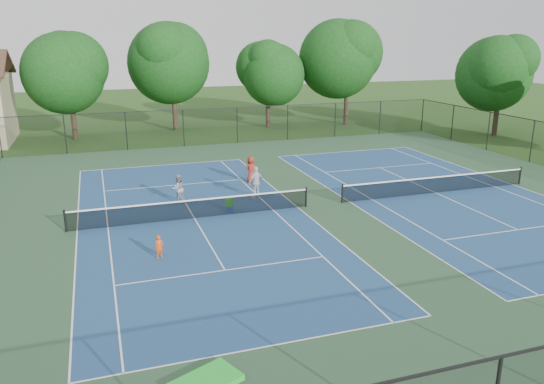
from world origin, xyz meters
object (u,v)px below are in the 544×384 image
object	(u,v)px
tree_side_e	(502,70)
ball_crate	(229,209)
tree_back_a	(68,69)
tree_back_c	(268,71)
tree_back_d	(348,56)
child_player	(159,247)
bystander_c	(251,169)
instructor	(178,189)
bystander_a	(256,182)
tree_back_b	(172,59)
ball_hopper	(229,202)

from	to	relation	value
tree_side_e	ball_crate	size ratio (longest dim) A/B	22.13
tree_back_a	ball_crate	bearing A→B (deg)	-71.31
tree_back_c	tree_back_d	size ratio (longest dim) A/B	0.81
child_player	bystander_c	bearing A→B (deg)	33.71
tree_side_e	instructor	bearing A→B (deg)	-159.80
tree_back_c	bystander_a	size ratio (longest dim) A/B	4.66
tree_back_b	tree_side_e	world-z (taller)	tree_back_b
tree_back_a	ball_crate	world-z (taller)	tree_back_a
tree_back_a	tree_back_b	world-z (taller)	tree_back_b
instructor	tree_back_a	bearing A→B (deg)	-90.66
tree_back_a	tree_back_c	world-z (taller)	tree_back_a
tree_back_b	ball_hopper	size ratio (longest dim) A/B	24.71
child_player	bystander_a	distance (m)	9.17
tree_back_d	bystander_a	bearing A→B (deg)	-126.68
bystander_a	ball_crate	xyz separation A→B (m)	(-2.00, -1.86, -0.76)
tree_back_c	bystander_c	distance (m)	21.27
tree_side_e	bystander_c	xyz separation A→B (m)	(-25.42, -8.38, -4.99)
tree_back_c	tree_back_a	bearing A→B (deg)	-176.82
instructor	bystander_c	xyz separation A→B (m)	(4.90, 2.78, 0.02)
tree_side_e	instructor	world-z (taller)	tree_side_e
tree_back_c	child_player	xyz separation A→B (m)	(-14.22, -29.38, -4.99)
ball_hopper	tree_side_e	bearing A→B (deg)	25.59
child_player	tree_back_c	bearing A→B (deg)	42.09
instructor	ball_hopper	size ratio (longest dim) A/B	3.93
tree_back_c	instructor	distance (m)	25.79
tree_back_a	bystander_a	size ratio (longest dim) A/B	5.08
tree_side_e	tree_back_a	bearing A→B (deg)	164.48
tree_side_e	ball_hopper	xyz separation A→B (m)	(-28.07, -13.44, -5.33)
tree_back_d	child_player	size ratio (longest dim) A/B	10.65
instructor	bystander_c	bearing A→B (deg)	-166.10
bystander_c	ball_hopper	world-z (taller)	bystander_c
tree_back_a	bystander_c	bearing A→B (deg)	-60.08
tree_back_b	instructor	bearing A→B (deg)	-98.17
bystander_a	instructor	bearing A→B (deg)	-31.80
tree_back_a	ball_crate	size ratio (longest dim) A/B	22.83
ball_crate	bystander_a	bearing A→B (deg)	43.03
tree_back_c	tree_back_d	bearing A→B (deg)	-7.13
tree_back_d	bystander_c	xyz separation A→B (m)	(-15.42, -18.38, -6.01)
tree_back_a	tree_back_c	size ratio (longest dim) A/B	1.09
tree_back_b	ball_crate	bearing A→B (deg)	-92.41
tree_back_b	bystander_c	bearing A→B (deg)	-85.58
bystander_a	ball_hopper	world-z (taller)	bystander_a
tree_side_e	ball_hopper	distance (m)	31.58
tree_back_c	child_player	size ratio (longest dim) A/B	8.63
child_player	instructor	size ratio (longest dim) A/B	0.61
tree_back_c	bystander_c	world-z (taller)	tree_back_c
instructor	ball_crate	size ratio (longest dim) A/B	3.98
tree_back_a	child_player	bearing A→B (deg)	-82.42
tree_back_c	bystander_c	size ratio (longest dim) A/B	5.14
instructor	tree_back_d	bearing A→B (deg)	-149.52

